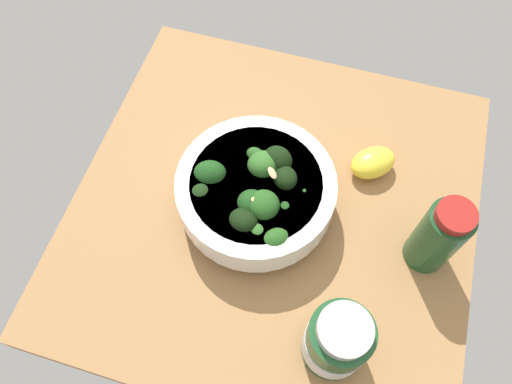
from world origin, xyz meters
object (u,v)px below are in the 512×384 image
bowl_of_broccoli (256,191)px  bottle_short (336,341)px  lemon_wedge (373,163)px  bottle_tall (438,236)px

bowl_of_broccoli → bottle_short: (16.86, 14.92, 0.76)cm
lemon_wedge → bottle_tall: bearing=40.2°
bottle_short → lemon_wedge: bearing=180.0°
lemon_wedge → bottle_short: bottle_short is taller
bottle_tall → bottle_short: size_ratio=1.09×
lemon_wedge → bottle_short: size_ratio=0.57×
bowl_of_broccoli → bottle_tall: bottle_tall is taller
lemon_wedge → bottle_short: (27.71, -0.01, 3.35)cm
bottle_tall → bottle_short: (16.32, -9.62, -1.22)cm
lemon_wedge → bowl_of_broccoli: bearing=-54.0°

